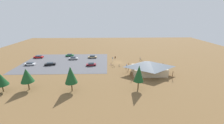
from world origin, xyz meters
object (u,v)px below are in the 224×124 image
car_silver_by_curb (73,58)px  bicycle_teal_lone_west (119,66)px  pine_center (139,74)px  pine_mideast (27,75)px  trash_bin (115,57)px  car_white_front_row (30,64)px  bike_pavilion (149,67)px  car_tan_back_corner (92,57)px  pine_east (0,79)px  bicycle_orange_front_row (152,66)px  car_maroon_near_entry (91,64)px  car_green_second_row (70,55)px  pine_far_west (71,75)px  bicycle_red_lone_east (158,67)px  car_red_far_end (39,57)px  bicycle_black_yard_left (113,66)px  bicycle_green_back_row (168,68)px  bicycle_yellow_yard_center (141,60)px  visitor_at_bikes (147,64)px  bicycle_purple_by_bin (111,65)px  visitor_near_lot (126,66)px  bicycle_white_trailside (163,65)px  car_black_mid_lot (50,64)px  lot_sign (113,59)px  bicycle_blue_edge_north (140,58)px

car_silver_by_curb → bicycle_teal_lone_west: bearing=152.6°
pine_center → pine_mideast: pine_center is taller
trash_bin → car_white_front_row: (39.58, 10.56, 0.26)m
bike_pavilion → car_tan_back_corner: 33.09m
bike_pavilion → pine_center: pine_center is taller
pine_east → bicycle_orange_front_row: bearing=-157.7°
pine_center → car_maroon_near_entry: (16.83, -22.34, -4.52)m
car_green_second_row → pine_far_west: bearing=104.7°
bicycle_red_lone_east → car_tan_back_corner: (30.23, -15.66, 0.39)m
trash_bin → car_red_far_end: bearing=-1.4°
bicycle_black_yard_left → bicycle_green_back_row: 23.18m
trash_bin → bicycle_green_back_row: 27.76m
pine_mideast → car_green_second_row: size_ratio=1.60×
pine_east → bicycle_yellow_yard_center: bearing=-149.1°
bicycle_teal_lone_west → visitor_at_bikes: visitor_at_bikes is taller
car_silver_by_curb → car_white_front_row: 19.74m
bicycle_red_lone_east → car_red_far_end: bearing=-15.6°
car_tan_back_corner → car_white_front_row: car_tan_back_corner is taller
pine_east → bicycle_teal_lone_west: pine_east is taller
bicycle_orange_front_row → bicycle_yellow_yard_center: size_ratio=0.82×
bicycle_purple_by_bin → car_red_far_end: bearing=-19.2°
car_green_second_row → car_red_far_end: 16.04m
car_maroon_near_entry → car_silver_by_curb: bearing=-44.8°
bicycle_black_yard_left → car_white_front_row: (38.03, -3.95, 0.34)m
bicycle_teal_lone_west → car_red_far_end: 44.54m
bicycle_red_lone_east → visitor_near_lot: (14.00, -0.05, 0.53)m
pine_center → pine_far_west: size_ratio=1.00×
bicycle_white_trailside → car_black_mid_lot: car_black_mid_lot is taller
bike_pavilion → pine_far_west: size_ratio=1.90×
bike_pavilion → car_green_second_row: bearing=-35.4°
bicycle_red_lone_east → car_silver_by_curb: car_silver_by_curb is taller
bicycle_black_yard_left → bicycle_teal_lone_west: bearing=-167.6°
visitor_near_lot → pine_center: bearing=93.6°
bicycle_white_trailside → car_maroon_near_entry: (32.19, -1.32, 0.35)m
bike_pavilion → lot_sign: (13.58, -15.87, -1.48)m
trash_bin → visitor_at_bikes: bearing=135.5°
bicycle_green_back_row → car_silver_by_curb: car_silver_by_curb is taller
bicycle_green_back_row → car_green_second_row: bearing=-24.9°
trash_bin → pine_center: (-5.30, 34.56, 4.80)m
bicycle_green_back_row → bicycle_teal_lone_west: bearing=-10.5°
car_red_far_end → pine_center: bearing=142.4°
pine_east → bicycle_black_yard_left: (-33.90, -20.30, -3.75)m
car_green_second_row → bicycle_purple_by_bin: bearing=144.3°
bicycle_blue_edge_north → car_maroon_near_entry: bearing=21.4°
bicycle_blue_edge_north → car_silver_by_curb: 34.66m
pine_center → bicycle_blue_edge_north: (-7.59, -31.89, -4.86)m
bicycle_blue_edge_north → bicycle_teal_lone_west: bearing=43.7°
bicycle_purple_by_bin → pine_center: bearing=109.2°
trash_bin → bicycle_purple_by_bin: 12.62m
bicycle_red_lone_east → visitor_at_bikes: size_ratio=0.72×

